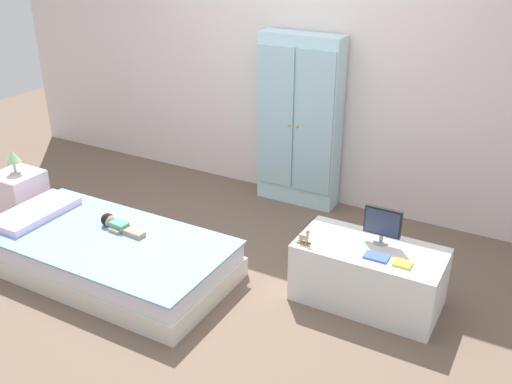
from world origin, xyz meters
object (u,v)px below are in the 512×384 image
Objects in this scene: tv_monitor at (382,224)px; book_yellow at (402,264)px; bed at (108,255)px; table_lamp at (13,157)px; doll at (115,224)px; nightstand at (21,197)px; rocking_horse_toy at (305,237)px; wardrobe at (299,122)px; book_blue at (376,257)px; tv_stand at (368,275)px.

tv_monitor is 0.31m from book_yellow.
table_lamp is at bearing 168.23° from bed.
nightstand is (-1.14, 0.11, -0.10)m from doll.
tv_monitor is at bearing 30.34° from rocking_horse_toy.
rocking_horse_toy is at bearing -149.66° from tv_monitor.
wardrobe is 1.84m from book_yellow.
wardrobe is at bearing 131.73° from book_blue.
doll is 1.57× the size of tv_monitor.
tv_stand is (2.91, 0.32, -0.01)m from nightstand.
wardrobe is 1.73m from book_blue.
tv_monitor is at bearing -44.52° from wardrobe.
rocking_horse_toy is at bearing -156.83° from tv_stand.
wardrobe is 1.52m from rocking_horse_toy.
tv_monitor is 0.50m from rocking_horse_toy.
table_lamp reaches higher than doll.
table_lamp is (-1.17, 0.24, 0.44)m from bed.
tv_monitor reaches higher than nightstand.
bed is 1.94m from tv_monitor.
tv_monitor is at bearing 15.60° from doll.
bed is at bearing -11.77° from table_lamp.
book_blue is 1.34× the size of book_yellow.
tv_stand is 0.25m from book_blue.
bed is 15.90× the size of book_yellow.
wardrobe is at bearing 65.77° from doll.
tv_monitor is (1.78, 0.64, 0.42)m from bed.
book_yellow reaches higher than book_blue.
book_blue is at bearing 3.98° from table_lamp.
rocking_horse_toy is (-0.42, -0.25, -0.09)m from tv_monitor.
nightstand reaches higher than bed.
bed is at bearing -163.81° from rocking_horse_toy.
bed is 1.20× the size of wardrobe.
wardrobe is (1.85, 1.48, 0.53)m from nightstand.
tv_monitor reaches higher than rocking_horse_toy.
tv_monitor is (2.95, 0.40, 0.34)m from nightstand.
book_yellow is at bearing -24.82° from tv_stand.
nightstand is at bearing 168.23° from bed.
tv_stand is at bearing -47.56° from wardrobe.
wardrobe is 9.83× the size of book_blue.
table_lamp is at bearing -176.61° from rocking_horse_toy.
wardrobe reaches higher than doll.
doll reaches higher than bed.
doll is at bearing -5.41° from table_lamp.
rocking_horse_toy is at bearing 3.39° from nightstand.
nightstand is at bearing -176.61° from rocking_horse_toy.
nightstand is at bearing 174.59° from doll.
rocking_horse_toy is at bearing -172.79° from book_blue.
nightstand reaches higher than tv_stand.
table_lamp is 2.95m from tv_stand.
rocking_horse_toy is (-0.39, -0.17, 0.26)m from tv_stand.
book_yellow is (1.98, 0.45, 0.28)m from bed.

